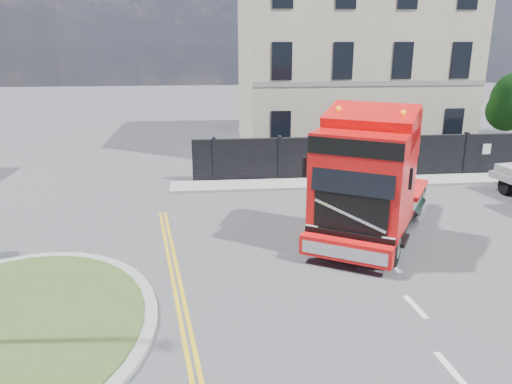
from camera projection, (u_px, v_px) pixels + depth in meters
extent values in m
plane|color=#424244|center=(290.00, 263.00, 14.70)|extent=(120.00, 120.00, 0.00)
cylinder|color=gray|center=(3.00, 332.00, 11.14)|extent=(6.80, 6.80, 0.12)
cylinder|color=#2B441B|center=(3.00, 329.00, 11.12)|extent=(6.20, 6.20, 0.05)
cube|color=black|center=(384.00, 157.00, 23.55)|extent=(18.00, 0.25, 2.00)
cube|color=beige|center=(346.00, 54.00, 29.36)|extent=(12.00, 10.00, 11.00)
sphere|color=#103511|center=(507.00, 111.00, 27.09)|extent=(2.20, 2.20, 2.20)
cube|color=gray|center=(389.00, 181.00, 22.97)|extent=(20.00, 1.60, 0.12)
cube|color=black|center=(374.00, 207.00, 17.17)|extent=(5.73, 7.12, 0.48)
cube|color=red|center=(364.00, 178.00, 15.11)|extent=(3.73, 3.76, 2.99)
cube|color=red|center=(375.00, 132.00, 15.72)|extent=(2.78, 2.21, 1.50)
cube|color=black|center=(353.00, 175.00, 13.80)|extent=(2.05, 1.27, 1.12)
cube|color=red|center=(346.00, 250.00, 14.13)|extent=(2.48, 1.70, 0.59)
cylinder|color=black|center=(316.00, 235.00, 15.35)|extent=(0.87, 1.13, 1.11)
cylinder|color=gray|center=(316.00, 235.00, 15.35)|extent=(0.64, 0.72, 0.61)
cylinder|color=black|center=(393.00, 247.00, 14.41)|extent=(0.87, 1.13, 1.11)
cylinder|color=gray|center=(393.00, 247.00, 14.41)|extent=(0.64, 0.72, 0.61)
cylinder|color=black|center=(349.00, 200.00, 18.63)|extent=(0.87, 1.13, 1.11)
cylinder|color=gray|center=(349.00, 200.00, 18.63)|extent=(0.64, 0.72, 0.61)
cylinder|color=black|center=(413.00, 209.00, 17.69)|extent=(0.87, 1.13, 1.11)
cylinder|color=gray|center=(413.00, 209.00, 17.69)|extent=(0.64, 0.72, 0.61)
cylinder|color=black|center=(358.00, 191.00, 19.74)|extent=(0.87, 1.13, 1.11)
cylinder|color=gray|center=(358.00, 191.00, 19.74)|extent=(0.64, 0.72, 0.61)
cylinder|color=black|center=(418.00, 199.00, 18.80)|extent=(0.87, 1.13, 1.11)
cylinder|color=gray|center=(418.00, 199.00, 18.80)|extent=(0.64, 0.72, 0.61)
cylinder|color=black|center=(506.00, 186.00, 21.09)|extent=(0.27, 0.74, 0.74)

